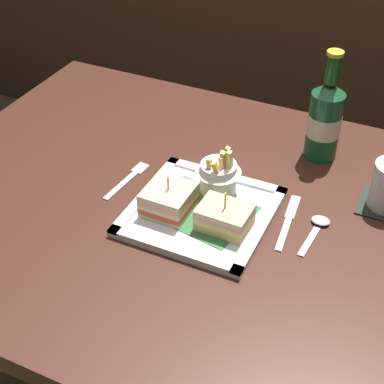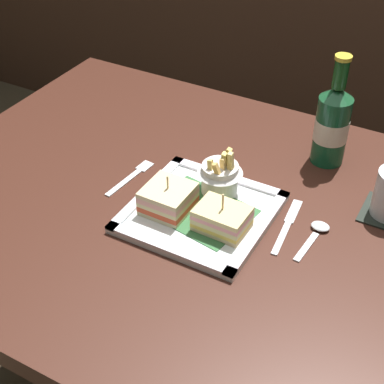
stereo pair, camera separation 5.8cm
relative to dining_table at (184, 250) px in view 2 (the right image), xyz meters
name	(u,v)px [view 2 (the right image)]	position (x,y,z in m)	size (l,w,h in m)	color
dining_table	(184,250)	(0.00, 0.00, 0.00)	(1.11, 0.88, 0.75)	#3D1F15
square_plate	(201,213)	(0.05, -0.02, 0.14)	(0.26, 0.26, 0.02)	white
sandwich_half_left	(168,199)	(-0.01, -0.04, 0.17)	(0.09, 0.09, 0.08)	#D2BA8C
sandwich_half_right	(222,219)	(0.11, -0.04, 0.16)	(0.10, 0.07, 0.08)	#DFBA85
fries_cup	(220,173)	(0.05, 0.05, 0.19)	(0.09, 0.09, 0.10)	silver
beer_bottle	(332,123)	(0.20, 0.27, 0.22)	(0.07, 0.07, 0.24)	#114A2B
fork	(132,176)	(-0.13, 0.02, 0.13)	(0.03, 0.14, 0.00)	silver
knife	(288,224)	(0.20, 0.04, 0.13)	(0.03, 0.16, 0.00)	silver
spoon	(317,231)	(0.26, 0.04, 0.14)	(0.04, 0.12, 0.01)	silver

